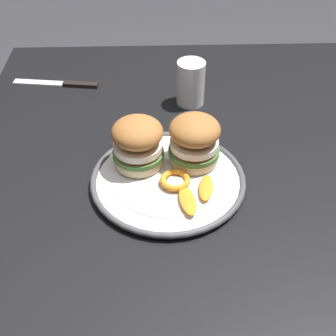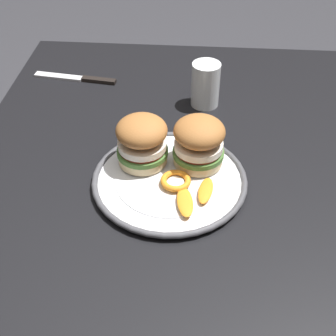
% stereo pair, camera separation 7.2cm
% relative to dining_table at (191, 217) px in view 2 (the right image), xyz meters
% --- Properties ---
extents(dining_table, '(1.19, 0.96, 0.72)m').
position_rel_dining_table_xyz_m(dining_table, '(0.00, 0.00, 0.00)').
color(dining_table, black).
rests_on(dining_table, ground).
extents(dinner_plate, '(0.30, 0.30, 0.02)m').
position_rel_dining_table_xyz_m(dinner_plate, '(0.01, -0.05, 0.11)').
color(dinner_plate, white).
rests_on(dinner_plate, dining_table).
extents(sandwich_half_left, '(0.10, 0.10, 0.10)m').
position_rel_dining_table_xyz_m(sandwich_half_left, '(-0.04, -0.10, 0.16)').
color(sandwich_half_left, beige).
rests_on(sandwich_half_left, dinner_plate).
extents(sandwich_half_right, '(0.11, 0.11, 0.10)m').
position_rel_dining_table_xyz_m(sandwich_half_right, '(-0.04, 0.01, 0.16)').
color(sandwich_half_right, beige).
rests_on(sandwich_half_right, dinner_plate).
extents(orange_peel_curled, '(0.07, 0.07, 0.01)m').
position_rel_dining_table_xyz_m(orange_peel_curled, '(0.02, -0.03, 0.12)').
color(orange_peel_curled, orange).
rests_on(orange_peel_curled, dinner_plate).
extents(orange_peel_strip_long, '(0.08, 0.04, 0.01)m').
position_rel_dining_table_xyz_m(orange_peel_strip_long, '(0.08, -0.01, 0.12)').
color(orange_peel_strip_long, orange).
rests_on(orange_peel_strip_long, dinner_plate).
extents(orange_peel_strip_short, '(0.07, 0.04, 0.01)m').
position_rel_dining_table_xyz_m(orange_peel_strip_short, '(0.04, 0.02, 0.12)').
color(orange_peel_strip_short, orange).
rests_on(orange_peel_strip_short, dinner_plate).
extents(drinking_glass, '(0.07, 0.07, 0.11)m').
position_rel_dining_table_xyz_m(drinking_glass, '(-0.29, 0.02, 0.14)').
color(drinking_glass, white).
rests_on(drinking_glass, dining_table).
extents(table_knife, '(0.05, 0.22, 0.01)m').
position_rel_dining_table_xyz_m(table_knife, '(-0.38, -0.31, 0.10)').
color(table_knife, silver).
rests_on(table_knife, dining_table).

